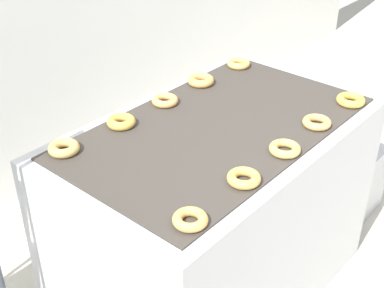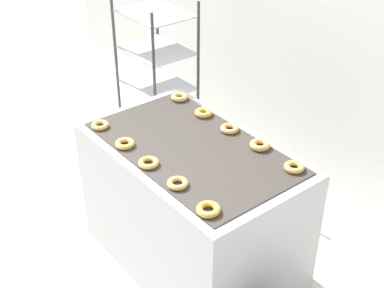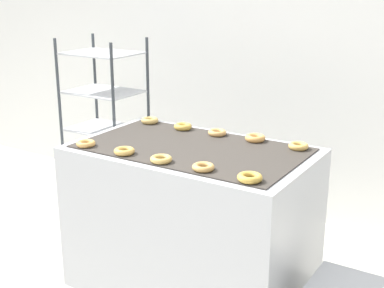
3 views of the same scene
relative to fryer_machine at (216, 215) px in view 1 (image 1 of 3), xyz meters
The scene contains 12 objects.
fryer_machine is the anchor object (origin of this frame).
glaze_bin 1.10m from the fryer_machine, ahead, with size 0.38×0.38×0.44m.
donut_near_leftmost 0.82m from the fryer_machine, 149.83° to the right, with size 0.12×0.12×0.03m, color tan.
donut_near_left 0.65m from the fryer_machine, 129.49° to the right, with size 0.12×0.12×0.04m, color gold.
donut_near_center 0.60m from the fryer_machine, 89.61° to the right, with size 0.12×0.12×0.03m, color tan.
donut_near_right 0.65m from the fryer_machine, 49.50° to the right, with size 0.12×0.12×0.03m, color tan.
donut_near_rightmost 0.82m from the fryer_machine, 30.72° to the right, with size 0.13×0.13×0.04m, color gold.
donut_far_leftmost 0.82m from the fryer_machine, 149.78° to the left, with size 0.12×0.12×0.04m, color tan.
donut_far_left 0.65m from the fryer_machine, 130.75° to the left, with size 0.12×0.12×0.04m, color gold.
donut_far_center 0.59m from the fryer_machine, 90.14° to the left, with size 0.12×0.12×0.03m, color tan.
donut_far_right 0.66m from the fryer_machine, 50.36° to the left, with size 0.13×0.13×0.04m, color #DB9A4F.
donut_far_rightmost 0.82m from the fryer_machine, 29.05° to the left, with size 0.12×0.12×0.04m, color #D8A751.
Camera 1 is at (-1.57, -0.51, 2.08)m, focal length 50.00 mm.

